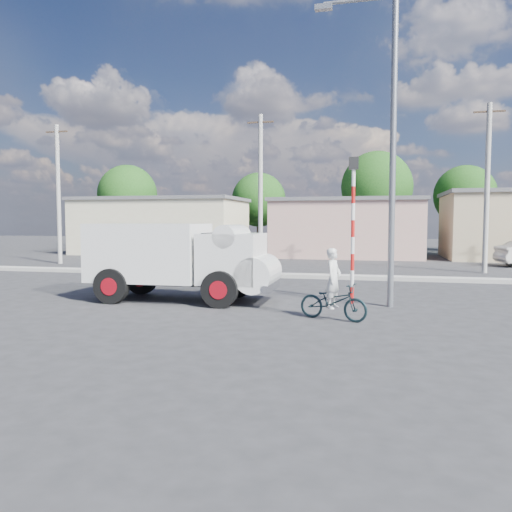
% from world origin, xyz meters
% --- Properties ---
extents(ground_plane, '(120.00, 120.00, 0.00)m').
position_xyz_m(ground_plane, '(0.00, 0.00, 0.00)').
color(ground_plane, '#28272A').
rests_on(ground_plane, ground).
extents(median, '(40.00, 0.80, 0.16)m').
position_xyz_m(median, '(0.00, 8.00, 0.08)').
color(median, '#99968E').
rests_on(median, ground).
extents(truck, '(5.83, 2.42, 2.40)m').
position_xyz_m(truck, '(-1.95, 0.87, 1.33)').
color(truck, black).
rests_on(truck, ground).
extents(bicycle, '(1.88, 1.14, 0.94)m').
position_xyz_m(bicycle, '(2.85, -1.15, 0.47)').
color(bicycle, black).
rests_on(bicycle, ground).
extents(cyclist, '(0.51, 0.63, 1.50)m').
position_xyz_m(cyclist, '(2.85, -1.15, 0.75)').
color(cyclist, silver).
rests_on(cyclist, ground).
extents(traffic_pole, '(0.28, 0.18, 4.36)m').
position_xyz_m(traffic_pole, '(3.20, 1.50, 2.59)').
color(traffic_pole, red).
rests_on(traffic_pole, ground).
extents(streetlight, '(2.34, 0.22, 9.00)m').
position_xyz_m(streetlight, '(4.14, 1.20, 4.96)').
color(streetlight, slate).
rests_on(streetlight, ground).
extents(building_row, '(37.80, 7.30, 4.44)m').
position_xyz_m(building_row, '(1.10, 22.00, 2.13)').
color(building_row, beige).
rests_on(building_row, ground).
extents(tree_row, '(51.24, 7.43, 8.42)m').
position_xyz_m(tree_row, '(7.45, 28.53, 4.96)').
color(tree_row, '#38281E').
rests_on(tree_row, ground).
extents(utility_poles, '(35.40, 0.24, 8.00)m').
position_xyz_m(utility_poles, '(3.25, 12.00, 4.07)').
color(utility_poles, '#99968E').
rests_on(utility_poles, ground).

